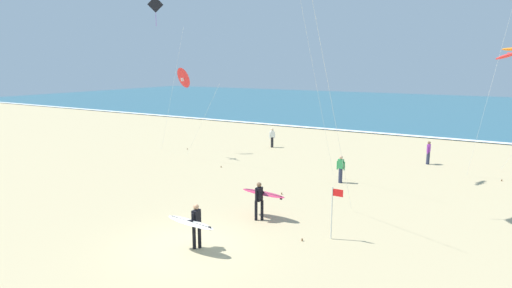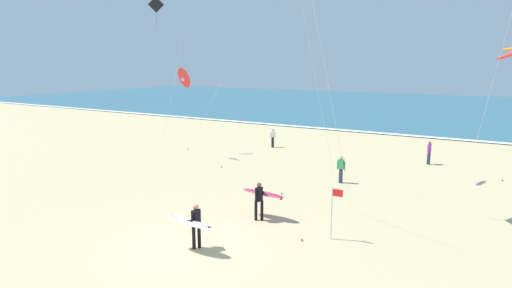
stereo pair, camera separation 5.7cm
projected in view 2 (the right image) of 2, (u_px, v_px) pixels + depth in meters
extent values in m
plane|color=tan|center=(187.00, 247.00, 15.70)|extent=(160.00, 160.00, 0.00)
cube|color=#2D6075|center=(435.00, 108.00, 65.90)|extent=(160.00, 60.00, 0.08)
cube|color=white|center=(387.00, 134.00, 40.84)|extent=(160.00, 0.89, 0.01)
cylinder|color=black|center=(194.00, 237.00, 15.48)|extent=(0.13, 0.13, 0.88)
cylinder|color=black|center=(199.00, 236.00, 15.56)|extent=(0.13, 0.13, 0.88)
cube|color=black|center=(196.00, 218.00, 15.38)|extent=(0.22, 0.35, 0.60)
cube|color=red|center=(194.00, 216.00, 15.42)|extent=(0.03, 0.20, 0.32)
sphere|color=#A87A59|center=(196.00, 207.00, 15.31)|extent=(0.21, 0.21, 0.21)
cylinder|color=black|center=(192.00, 217.00, 15.16)|extent=(0.09, 0.09, 0.26)
cylinder|color=black|center=(189.00, 221.00, 15.13)|extent=(0.26, 0.10, 0.14)
cylinder|color=black|center=(200.00, 217.00, 15.59)|extent=(0.09, 0.09, 0.56)
ellipsoid|color=white|center=(190.00, 223.00, 15.08)|extent=(1.95, 0.62, 0.26)
cube|color=#333333|center=(190.00, 222.00, 15.07)|extent=(1.68, 0.15, 0.17)
cube|color=#262628|center=(209.00, 228.00, 14.73)|extent=(0.12, 0.02, 0.14)
cylinder|color=black|center=(256.00, 211.00, 18.31)|extent=(0.13, 0.13, 0.88)
cylinder|color=black|center=(262.00, 210.00, 18.33)|extent=(0.13, 0.13, 0.88)
cube|color=black|center=(259.00, 194.00, 18.18)|extent=(0.21, 0.34, 0.60)
cube|color=red|center=(257.00, 193.00, 18.23)|extent=(0.02, 0.20, 0.32)
sphere|color=brown|center=(259.00, 185.00, 18.10)|extent=(0.21, 0.21, 0.21)
cylinder|color=black|center=(256.00, 196.00, 18.00)|extent=(0.09, 0.09, 0.56)
cylinder|color=black|center=(262.00, 190.00, 18.35)|extent=(0.09, 0.09, 0.26)
cylinder|color=black|center=(262.00, 192.00, 18.48)|extent=(0.25, 0.08, 0.14)
ellipsoid|color=#D83359|center=(263.00, 193.00, 18.49)|extent=(2.11, 0.58, 0.14)
cube|color=#333333|center=(263.00, 192.00, 18.49)|extent=(1.85, 0.06, 0.07)
cube|color=#262628|center=(281.00, 198.00, 18.05)|extent=(0.12, 0.01, 0.14)
cylinder|color=silver|center=(495.00, 73.00, 23.80)|extent=(1.86, 0.01, 12.24)
cylinder|color=brown|center=(502.00, 180.00, 24.48)|extent=(0.06, 0.06, 0.10)
ellipsoid|color=red|center=(508.00, 55.00, 24.70)|extent=(1.44, 1.01, 0.60)
cone|color=red|center=(185.00, 77.00, 29.84)|extent=(1.58, 1.00, 1.44)
cube|color=white|center=(185.00, 79.00, 29.86)|extent=(0.18, 0.51, 0.24)
cylinder|color=silver|center=(202.00, 122.00, 28.82)|extent=(4.03, 1.33, 5.41)
cylinder|color=brown|center=(221.00, 167.00, 27.76)|extent=(0.06, 0.06, 0.10)
cylinder|color=silver|center=(313.00, 64.00, 22.54)|extent=(1.03, 4.86, 13.24)
cylinder|color=brown|center=(282.00, 194.00, 21.99)|extent=(0.06, 0.06, 0.10)
cube|color=black|center=(156.00, 5.00, 31.15)|extent=(0.87, 0.82, 1.16)
cylinder|color=purple|center=(157.00, 19.00, 31.34)|extent=(0.02, 0.02, 0.97)
cylinder|color=silver|center=(173.00, 89.00, 32.52)|extent=(1.47, 1.40, 9.38)
cylinder|color=brown|center=(188.00, 149.00, 33.61)|extent=(0.06, 0.06, 0.10)
cylinder|color=silver|center=(333.00, 110.00, 16.98)|extent=(0.56, 4.30, 9.54)
cylinder|color=brown|center=(302.00, 240.00, 16.20)|extent=(0.06, 0.06, 0.10)
cylinder|color=black|center=(273.00, 142.00, 34.45)|extent=(0.22, 0.22, 0.84)
cube|color=white|center=(273.00, 134.00, 34.32)|extent=(0.35, 0.36, 0.54)
sphere|color=beige|center=(273.00, 129.00, 34.25)|extent=(0.20, 0.20, 0.20)
cylinder|color=white|center=(275.00, 135.00, 34.40)|extent=(0.08, 0.08, 0.50)
cylinder|color=white|center=(270.00, 135.00, 34.28)|extent=(0.08, 0.08, 0.50)
cylinder|color=#2D334C|center=(429.00, 158.00, 28.57)|extent=(0.22, 0.22, 0.84)
cube|color=purple|center=(429.00, 148.00, 28.44)|extent=(0.21, 0.33, 0.54)
sphere|color=brown|center=(430.00, 143.00, 28.37)|extent=(0.20, 0.20, 0.20)
cylinder|color=purple|center=(428.00, 150.00, 28.30)|extent=(0.08, 0.08, 0.50)
cylinder|color=purple|center=(430.00, 149.00, 28.63)|extent=(0.08, 0.08, 0.50)
cylinder|color=#2D334C|center=(341.00, 176.00, 24.11)|extent=(0.22, 0.22, 0.84)
cube|color=#339351|center=(341.00, 164.00, 23.98)|extent=(0.33, 0.19, 0.54)
sphere|color=tan|center=(341.00, 157.00, 23.91)|extent=(0.20, 0.20, 0.20)
cylinder|color=#339351|center=(338.00, 165.00, 24.11)|extent=(0.08, 0.08, 0.50)
cylinder|color=#339351|center=(345.00, 166.00, 23.89)|extent=(0.08, 0.08, 0.50)
cylinder|color=silver|center=(331.00, 213.00, 16.21)|extent=(0.05, 0.05, 2.10)
cube|color=red|center=(338.00, 193.00, 15.94)|extent=(0.40, 0.02, 0.28)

